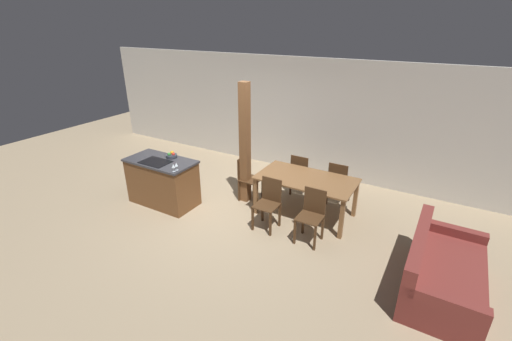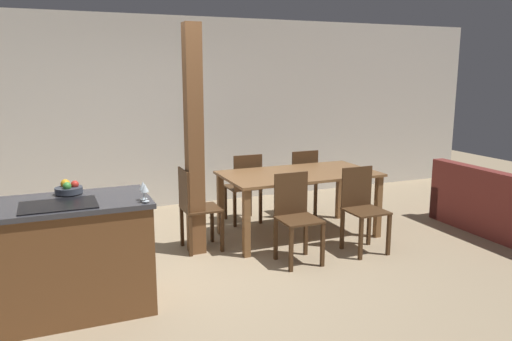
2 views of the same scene
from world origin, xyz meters
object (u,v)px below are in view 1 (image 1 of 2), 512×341
(wine_glass_middle, at_px, (176,165))
(dining_chair_near_left, at_px, (268,202))
(fruit_bowl, at_px, (172,155))
(dining_table, at_px, (306,183))
(timber_post, at_px, (245,145))
(wine_glass_near, at_px, (173,166))
(kitchen_island, at_px, (163,182))
(dining_chair_near_right, at_px, (311,214))
(dining_chair_far_left, at_px, (301,174))
(couch, at_px, (441,273))
(dining_chair_head_end, at_px, (248,177))
(dining_chair_far_right, at_px, (338,182))

(wine_glass_middle, height_order, dining_chair_near_left, wine_glass_middle)
(fruit_bowl, bearing_deg, wine_glass_middle, -39.60)
(dining_table, relative_size, timber_post, 0.74)
(dining_table, bearing_deg, wine_glass_near, -147.36)
(fruit_bowl, distance_m, dining_table, 2.70)
(dining_chair_near_left, relative_size, timber_post, 0.38)
(kitchen_island, xyz_separation_m, dining_chair_near_right, (3.06, 0.29, 0.02))
(dining_chair_near_left, distance_m, timber_post, 1.31)
(dining_chair_near_right, bearing_deg, timber_post, 159.20)
(wine_glass_middle, xyz_separation_m, dining_table, (2.03, 1.22, -0.38))
(dining_chair_near_left, height_order, dining_chair_far_left, same)
(kitchen_island, height_order, fruit_bowl, fruit_bowl)
(fruit_bowl, bearing_deg, kitchen_island, -112.27)
(dining_chair_near_left, bearing_deg, couch, -4.37)
(couch, height_order, timber_post, timber_post)
(fruit_bowl, height_order, dining_chair_near_right, fruit_bowl)
(dining_chair_near_right, height_order, dining_chair_head_end, same)
(dining_chair_head_end, bearing_deg, wine_glass_middle, 148.24)
(wine_glass_middle, height_order, dining_chair_head_end, wine_glass_middle)
(dining_chair_far_right, height_order, dining_chair_head_end, same)
(wine_glass_middle, bearing_deg, timber_post, 56.98)
(fruit_bowl, height_order, wine_glass_middle, wine_glass_middle)
(wine_glass_middle, bearing_deg, dining_chair_head_end, 58.24)
(dining_chair_head_end, bearing_deg, dining_table, -90.00)
(dining_chair_near_right, distance_m, couch, 2.01)
(dining_chair_far_right, relative_size, dining_chair_head_end, 1.00)
(dining_chair_head_end, bearing_deg, wine_glass_near, 149.76)
(kitchen_island, xyz_separation_m, wine_glass_middle, (0.63, -0.22, 0.58))
(timber_post, bearing_deg, wine_glass_middle, -123.02)
(wine_glass_near, bearing_deg, dining_chair_far_left, 51.14)
(dining_chair_far_left, relative_size, timber_post, 0.38)
(dining_chair_far_left, distance_m, dining_chair_head_end, 1.12)
(kitchen_island, relative_size, dining_chair_near_left, 1.53)
(kitchen_island, relative_size, fruit_bowl, 6.30)
(dining_chair_head_end, relative_size, timber_post, 0.38)
(wine_glass_near, distance_m, dining_chair_far_left, 2.65)
(wine_glass_near, bearing_deg, couch, 4.77)
(wine_glass_near, bearing_deg, dining_table, 32.64)
(dining_chair_near_left, distance_m, dining_chair_far_right, 1.65)
(wine_glass_middle, relative_size, dining_chair_head_end, 0.16)
(kitchen_island, xyz_separation_m, dining_chair_far_right, (3.06, 1.72, 0.02))
(wine_glass_near, xyz_separation_m, dining_chair_near_left, (1.62, 0.58, -0.56))
(fruit_bowl, height_order, dining_chair_near_left, fruit_bowl)
(dining_chair_near_right, height_order, dining_chair_far_left, same)
(dining_chair_near_right, height_order, dining_chair_far_right, same)
(kitchen_island, distance_m, dining_chair_near_left, 2.27)
(timber_post, bearing_deg, dining_table, 3.34)
(wine_glass_near, bearing_deg, dining_chair_far_right, 39.63)
(fruit_bowl, height_order, dining_chair_far_left, fruit_bowl)
(dining_chair_near_right, relative_size, dining_chair_far_right, 1.00)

